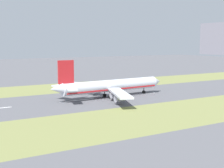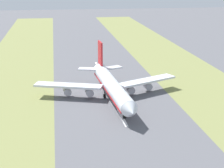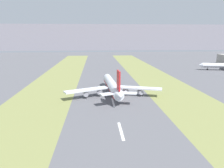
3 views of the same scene
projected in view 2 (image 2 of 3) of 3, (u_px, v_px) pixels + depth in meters
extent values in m
plane|color=#56565B|center=(115.00, 103.00, 154.13)|extent=(800.00, 800.00, 0.00)
cube|color=olive|center=(219.00, 97.00, 160.65)|extent=(40.00, 600.00, 0.01)
cube|color=olive|center=(3.00, 109.00, 147.60)|extent=(40.00, 600.00, 0.01)
cube|color=silver|center=(98.00, 66.00, 214.48)|extent=(1.20, 18.00, 0.01)
cube|color=silver|center=(107.00, 86.00, 176.62)|extent=(1.20, 18.00, 0.01)
cube|color=silver|center=(122.00, 117.00, 138.76)|extent=(1.20, 18.00, 0.01)
cylinder|color=silver|center=(112.00, 86.00, 155.78)|extent=(9.59, 56.27, 6.00)
cone|color=silver|center=(131.00, 111.00, 127.26)|extent=(6.19, 5.37, 5.88)
cone|color=silver|center=(99.00, 66.00, 184.54)|extent=(5.48, 6.32, 5.10)
cube|color=red|center=(112.00, 90.00, 156.26)|extent=(9.15, 54.02, 0.70)
cube|color=silver|center=(147.00, 81.00, 166.39)|extent=(28.73, 17.98, 0.90)
cube|color=silver|center=(68.00, 86.00, 159.20)|extent=(29.42, 14.81, 0.90)
cylinder|color=#93939E|center=(130.00, 89.00, 162.34)|extent=(3.50, 5.00, 3.20)
cylinder|color=#93939E|center=(148.00, 86.00, 167.47)|extent=(3.50, 5.00, 3.20)
cylinder|color=#93939E|center=(89.00, 92.00, 158.64)|extent=(3.50, 5.00, 3.20)
cylinder|color=#93939E|center=(67.00, 91.00, 160.06)|extent=(3.50, 5.00, 3.20)
cube|color=red|center=(100.00, 53.00, 177.64)|extent=(1.31, 8.03, 11.00)
cube|color=silver|center=(112.00, 68.00, 180.94)|extent=(10.92, 7.78, 0.60)
cube|color=silver|center=(89.00, 69.00, 178.68)|extent=(10.78, 6.74, 0.60)
cylinder|color=#59595E|center=(124.00, 112.00, 136.95)|extent=(0.50, 0.50, 3.20)
cylinder|color=black|center=(124.00, 116.00, 137.41)|extent=(1.01, 1.85, 1.80)
cylinder|color=#59595E|center=(116.00, 92.00, 160.19)|extent=(0.50, 0.50, 3.20)
cylinder|color=black|center=(116.00, 95.00, 160.65)|extent=(1.01, 1.85, 1.80)
cylinder|color=#59595E|center=(105.00, 93.00, 159.12)|extent=(0.50, 0.50, 3.20)
cylinder|color=black|center=(105.00, 96.00, 159.58)|extent=(1.01, 1.85, 1.80)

